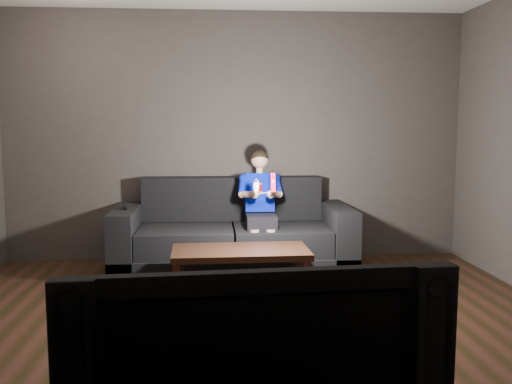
{
  "coord_description": "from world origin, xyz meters",
  "views": [
    {
      "loc": [
        -0.25,
        -3.77,
        1.49
      ],
      "look_at": [
        0.15,
        1.55,
        0.85
      ],
      "focal_mm": 40.0,
      "sensor_mm": 36.0,
      "label": 1
    }
  ],
  "objects": [
    {
      "name": "wii_remote_black",
      "position": [
        -1.13,
        1.88,
        0.66
      ],
      "size": [
        0.06,
        0.14,
        0.03
      ],
      "color": "black",
      "rests_on": "sofa"
    },
    {
      "name": "coffee_table",
      "position": [
        -0.02,
        1.01,
        0.37
      ],
      "size": [
        1.18,
        0.61,
        0.42
      ],
      "color": "black",
      "rests_on": "floor"
    },
    {
      "name": "wii_remote_red",
      "position": [
        0.3,
        1.48,
        0.95
      ],
      "size": [
        0.05,
        0.07,
        0.18
      ],
      "color": "red",
      "rests_on": "child"
    },
    {
      "name": "nunchuk_white",
      "position": [
        0.15,
        1.48,
        0.91
      ],
      "size": [
        0.07,
        0.1,
        0.15
      ],
      "color": "silver",
      "rests_on": "child"
    },
    {
      "name": "tv",
      "position": [
        -0.14,
        -2.27,
        0.82
      ],
      "size": [
        1.04,
        0.21,
        0.6
      ],
      "primitive_type": "imported",
      "rotation": [
        0.0,
        0.0,
        0.07
      ],
      "color": "black",
      "rests_on": "media_console"
    },
    {
      "name": "front_wall",
      "position": [
        0.0,
        -2.5,
        1.35
      ],
      "size": [
        5.0,
        0.04,
        2.7
      ],
      "primitive_type": "cube",
      "color": "#3C3534",
      "rests_on": "ground"
    },
    {
      "name": "back_wall",
      "position": [
        0.0,
        2.5,
        1.35
      ],
      "size": [
        5.0,
        0.04,
        2.7
      ],
      "primitive_type": "cube",
      "color": "#3C3534",
      "rests_on": "ground"
    },
    {
      "name": "floor",
      "position": [
        0.0,
        0.0,
        0.0
      ],
      "size": [
        5.0,
        5.0,
        0.0
      ],
      "primitive_type": "plane",
      "color": "black",
      "rests_on": "ground"
    },
    {
      "name": "sofa",
      "position": [
        -0.05,
        1.97,
        0.3
      ],
      "size": [
        2.39,
        1.03,
        0.92
      ],
      "color": "black",
      "rests_on": "floor"
    },
    {
      "name": "child",
      "position": [
        0.22,
        1.9,
        0.75
      ],
      "size": [
        0.44,
        0.54,
        1.08
      ],
      "color": "black",
      "rests_on": "sofa"
    }
  ]
}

